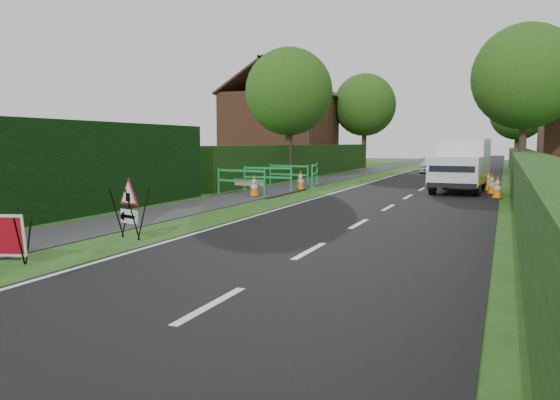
# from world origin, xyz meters

# --- Properties ---
(ground) EXTENTS (120.00, 120.00, 0.00)m
(ground) POSITION_xyz_m (0.00, 0.00, 0.00)
(ground) COLOR #264B15
(ground) RESTS_ON ground
(road_surface) EXTENTS (6.00, 90.00, 0.02)m
(road_surface) POSITION_xyz_m (2.50, 35.00, 0.00)
(road_surface) COLOR black
(road_surface) RESTS_ON ground
(footpath) EXTENTS (2.00, 90.00, 0.02)m
(footpath) POSITION_xyz_m (-3.00, 35.00, 0.01)
(footpath) COLOR #2D2D30
(footpath) RESTS_ON ground
(hedge_west_far) EXTENTS (1.00, 24.00, 1.80)m
(hedge_west_far) POSITION_xyz_m (-5.00, 22.00, 0.00)
(hedge_west_far) COLOR #14380F
(hedge_west_far) RESTS_ON ground
(hedge_east) EXTENTS (1.20, 50.00, 1.50)m
(hedge_east) POSITION_xyz_m (6.50, 16.00, 0.00)
(hedge_east) COLOR #14380F
(hedge_east) RESTS_ON ground
(house_west) EXTENTS (7.50, 7.40, 7.88)m
(house_west) POSITION_xyz_m (-10.00, 30.00, 2.90)
(house_west) COLOR brown
(house_west) RESTS_ON ground
(tree_nw) EXTENTS (4.40, 4.40, 6.70)m
(tree_nw) POSITION_xyz_m (-4.60, 18.00, 4.48)
(tree_nw) COLOR #2D2116
(tree_nw) RESTS_ON ground
(tree_ne) EXTENTS (5.20, 5.20, 7.79)m
(tree_ne) POSITION_xyz_m (6.40, 22.00, 5.17)
(tree_ne) COLOR #2D2116
(tree_ne) RESTS_ON ground
(tree_fw) EXTENTS (4.80, 4.80, 7.24)m
(tree_fw) POSITION_xyz_m (-4.60, 34.00, 4.83)
(tree_fw) COLOR #2D2116
(tree_fw) RESTS_ON ground
(tree_fe) EXTENTS (4.20, 4.20, 6.33)m
(tree_fe) POSITION_xyz_m (6.40, 38.00, 4.22)
(tree_fe) COLOR #2D2116
(tree_fe) RESTS_ON ground
(triangle_sign) EXTENTS (0.89, 0.89, 1.03)m
(triangle_sign) POSITION_xyz_m (-1.27, 0.83, 0.72)
(triangle_sign) COLOR black
(triangle_sign) RESTS_ON ground
(works_van) EXTENTS (2.06, 4.65, 2.07)m
(works_van) POSITION_xyz_m (4.06, 14.42, 1.10)
(works_van) COLOR silver
(works_van) RESTS_ON ground
(traffic_cone_0) EXTENTS (0.38, 0.38, 0.79)m
(traffic_cone_0) POSITION_xyz_m (5.42, 12.19, 0.39)
(traffic_cone_0) COLOR black
(traffic_cone_0) RESTS_ON ground
(traffic_cone_1) EXTENTS (0.38, 0.38, 0.79)m
(traffic_cone_1) POSITION_xyz_m (5.20, 13.87, 0.39)
(traffic_cone_1) COLOR black
(traffic_cone_1) RESTS_ON ground
(traffic_cone_2) EXTENTS (0.38, 0.38, 0.79)m
(traffic_cone_2) POSITION_xyz_m (5.03, 15.28, 0.39)
(traffic_cone_2) COLOR black
(traffic_cone_2) RESTS_ON ground
(traffic_cone_3) EXTENTS (0.38, 0.38, 0.79)m
(traffic_cone_3) POSITION_xyz_m (-2.62, 9.61, 0.39)
(traffic_cone_3) COLOR black
(traffic_cone_3) RESTS_ON ground
(traffic_cone_4) EXTENTS (0.38, 0.38, 0.79)m
(traffic_cone_4) POSITION_xyz_m (-2.08, 12.92, 0.39)
(traffic_cone_4) COLOR black
(traffic_cone_4) RESTS_ON ground
(ped_barrier_0) EXTENTS (2.09, 0.61, 1.00)m
(ped_barrier_0) POSITION_xyz_m (-3.17, 9.67, 0.63)
(ped_barrier_0) COLOR #1A9447
(ped_barrier_0) RESTS_ON ground
(ped_barrier_1) EXTENTS (2.07, 0.45, 1.00)m
(ped_barrier_1) POSITION_xyz_m (-3.11, 11.92, 0.63)
(ped_barrier_1) COLOR #1A9447
(ped_barrier_1) RESTS_ON ground
(ped_barrier_2) EXTENTS (2.08, 0.82, 1.00)m
(ped_barrier_2) POSITION_xyz_m (-3.05, 14.04, 0.63)
(ped_barrier_2) COLOR #1A9447
(ped_barrier_2) RESTS_ON ground
(ped_barrier_3) EXTENTS (0.79, 2.09, 1.00)m
(ped_barrier_3) POSITION_xyz_m (-2.20, 15.06, 0.63)
(ped_barrier_3) COLOR #1A9447
(ped_barrier_3) RESTS_ON ground
(redwhite_plank) EXTENTS (1.44, 0.50, 0.25)m
(redwhite_plank) POSITION_xyz_m (-3.11, 10.23, 0.00)
(redwhite_plank) COLOR red
(redwhite_plank) RESTS_ON ground
(hatchback_car) EXTENTS (1.38, 3.21, 1.08)m
(hatchback_car) POSITION_xyz_m (1.32, 27.86, 0.54)
(hatchback_car) COLOR silver
(hatchback_car) RESTS_ON ground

